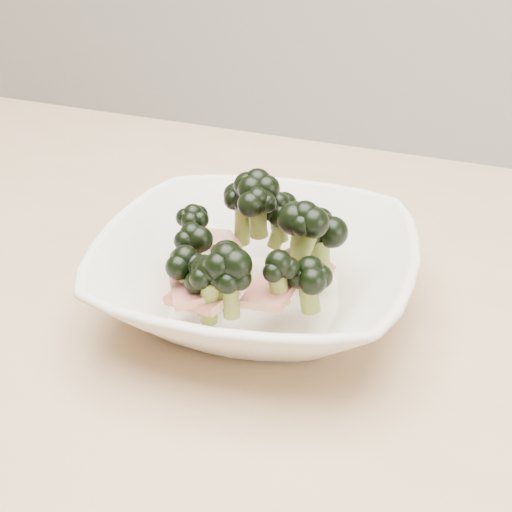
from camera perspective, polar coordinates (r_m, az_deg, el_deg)
name	(u,v)px	position (r m, az deg, el deg)	size (l,w,h in m)	color
dining_table	(223,380)	(0.70, -2.64, -9.90)	(1.20, 0.80, 0.75)	tan
broccoli_dish	(256,268)	(0.60, 0.02, -0.96)	(0.30, 0.30, 0.12)	beige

